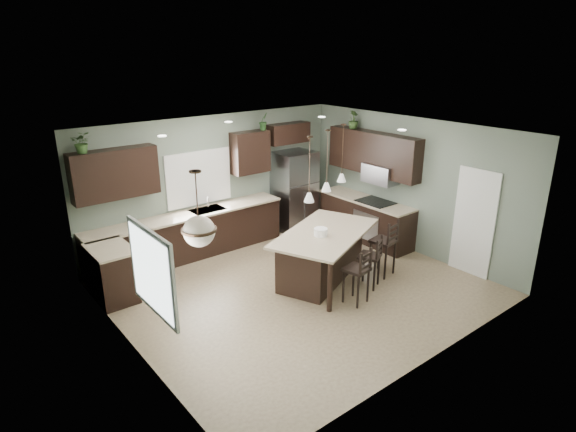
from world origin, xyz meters
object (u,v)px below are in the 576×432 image
at_px(kitchen_island, 325,255).
at_px(serving_dish, 321,232).
at_px(refrigerator, 294,191).
at_px(bar_stool_center, 369,262).
at_px(bar_stool_left, 356,275).
at_px(bar_stool_right, 383,247).
at_px(plant_back_left, 82,142).

bearing_deg(kitchen_island, serving_dish, 180.00).
xyz_separation_m(refrigerator, bar_stool_center, (-0.83, -3.12, -0.43)).
height_order(kitchen_island, serving_dish, serving_dish).
height_order(bar_stool_left, bar_stool_right, bar_stool_right).
relative_size(bar_stool_center, plant_back_left, 2.63).
relative_size(bar_stool_center, bar_stool_right, 0.88).
xyz_separation_m(serving_dish, bar_stool_left, (-0.02, -0.92, -0.49)).
bearing_deg(bar_stool_right, refrigerator, 74.36).
distance_m(kitchen_island, bar_stool_left, 1.02).
xyz_separation_m(bar_stool_left, bar_stool_right, (1.17, 0.44, 0.05)).
height_order(refrigerator, bar_stool_center, refrigerator).
height_order(bar_stool_left, plant_back_left, plant_back_left).
bearing_deg(bar_stool_right, plant_back_left, 133.37).
distance_m(refrigerator, plant_back_left, 4.82).
xyz_separation_m(serving_dish, bar_stool_right, (1.15, -0.49, -0.44)).
height_order(bar_stool_left, bar_stool_center, bar_stool_left).
bearing_deg(kitchen_island, bar_stool_center, -85.25).
distance_m(refrigerator, bar_stool_right, 2.97).
height_order(refrigerator, plant_back_left, plant_back_left).
distance_m(bar_stool_center, plant_back_left, 5.37).
height_order(kitchen_island, bar_stool_left, bar_stool_left).
relative_size(refrigerator, kitchen_island, 0.82).
bearing_deg(kitchen_island, refrigerator, 39.60).
bearing_deg(bar_stool_center, bar_stool_left, 176.96).
relative_size(bar_stool_right, plant_back_left, 2.99).
height_order(serving_dish, bar_stool_left, serving_dish).
distance_m(bar_stool_left, bar_stool_center, 0.65).
bearing_deg(bar_stool_center, kitchen_island, 92.04).
xyz_separation_m(bar_stool_left, plant_back_left, (-3.09, 3.54, 2.08)).
height_order(kitchen_island, bar_stool_right, bar_stool_right).
bearing_deg(kitchen_island, bar_stool_left, -124.72).
distance_m(refrigerator, serving_dish, 2.83).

